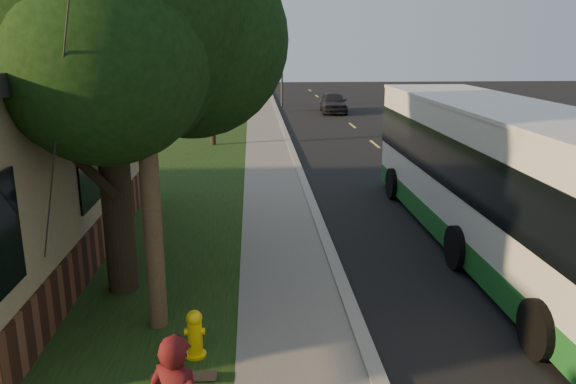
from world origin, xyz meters
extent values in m
plane|color=black|center=(0.00, 0.00, 0.00)|extent=(120.00, 120.00, 0.00)
cube|color=black|center=(4.00, 10.00, 0.01)|extent=(8.00, 80.00, 0.01)
cube|color=gray|center=(0.00, 10.00, 0.06)|extent=(0.25, 80.00, 0.12)
cube|color=slate|center=(-1.00, 10.00, 0.04)|extent=(2.00, 80.00, 0.08)
cube|color=black|center=(-4.50, 10.00, 0.04)|extent=(5.00, 80.00, 0.07)
cylinder|color=yellow|center=(-2.60, 0.00, 0.35)|extent=(0.22, 0.22, 0.55)
sphere|color=yellow|center=(-2.60, 0.00, 0.69)|extent=(0.24, 0.24, 0.24)
cylinder|color=yellow|center=(-2.60, 0.00, 0.47)|extent=(0.30, 0.10, 0.10)
cylinder|color=yellow|center=(-2.60, 0.00, 0.47)|extent=(0.10, 0.18, 0.10)
cylinder|color=yellow|center=(-2.60, 0.00, 0.09)|extent=(0.32, 0.32, 0.04)
cylinder|color=#473321|center=(-3.30, 1.00, 4.57)|extent=(0.30, 0.30, 9.00)
cylinder|color=#2D2D30|center=(-4.20, -0.10, 3.80)|extent=(2.52, 3.21, 7.60)
cylinder|color=black|center=(-4.20, 2.50, 2.07)|extent=(0.56, 0.56, 4.00)
sphere|color=black|center=(-4.20, 2.50, 5.27)|extent=(5.20, 5.20, 5.20)
sphere|color=black|center=(-2.80, 3.10, 4.67)|extent=(3.60, 3.60, 3.60)
sphere|color=black|center=(-5.40, 2.10, 4.97)|extent=(3.80, 3.80, 3.80)
sphere|color=black|center=(-3.90, 1.20, 4.37)|extent=(3.20, 3.20, 3.20)
cylinder|color=black|center=(-3.50, 18.00, 1.72)|extent=(0.24, 0.24, 3.30)
cylinder|color=black|center=(-3.50, 18.00, 3.37)|extent=(1.38, 0.57, 2.01)
cylinder|color=black|center=(-3.50, 18.00, 3.37)|extent=(0.74, 1.21, 1.58)
cylinder|color=black|center=(-3.50, 18.00, 3.37)|extent=(0.65, 1.05, 1.95)
cylinder|color=black|center=(-3.50, 18.00, 3.37)|extent=(1.28, 0.53, 1.33)
cylinder|color=black|center=(-3.50, 18.00, 3.37)|extent=(0.75, 1.21, 1.70)
cylinder|color=black|center=(-3.00, 30.00, 1.58)|extent=(0.24, 0.24, 3.03)
cylinder|color=black|center=(-3.00, 30.00, 3.10)|extent=(1.38, 0.57, 2.01)
cylinder|color=black|center=(-3.00, 30.00, 3.10)|extent=(0.74, 1.21, 1.58)
cylinder|color=black|center=(-3.00, 30.00, 3.10)|extent=(0.65, 1.05, 1.95)
cylinder|color=black|center=(-3.00, 30.00, 3.10)|extent=(1.28, 0.53, 1.33)
cylinder|color=black|center=(-3.00, 30.00, 3.10)|extent=(0.75, 1.21, 1.70)
cylinder|color=#2D2D30|center=(0.50, 34.00, 2.75)|extent=(0.16, 0.16, 5.50)
imported|color=black|center=(0.50, 34.00, 4.50)|extent=(0.18, 0.22, 1.10)
cube|color=silver|center=(3.82, 4.21, 1.88)|extent=(2.54, 12.19, 2.74)
cube|color=#1B6025|center=(3.82, 4.21, 0.46)|extent=(2.56, 12.21, 0.56)
cube|color=black|center=(3.82, 4.21, 2.08)|extent=(2.58, 12.23, 1.12)
cube|color=silver|center=(3.82, 4.21, 3.27)|extent=(2.59, 12.24, 0.08)
cylinder|color=black|center=(2.55, -0.26, 0.47)|extent=(0.28, 0.93, 0.93)
cylinder|color=black|center=(2.55, 3.19, 0.47)|extent=(0.28, 0.93, 0.93)
cylinder|color=black|center=(5.09, 3.19, 0.47)|extent=(0.28, 0.93, 0.93)
cylinder|color=black|center=(2.55, 8.68, 0.47)|extent=(0.28, 0.93, 0.93)
cylinder|color=black|center=(5.09, 8.68, 0.47)|extent=(0.28, 0.93, 0.93)
cube|color=black|center=(-2.70, -0.65, 0.14)|extent=(0.92, 0.26, 0.02)
cylinder|color=silver|center=(-2.38, -0.66, 0.10)|extent=(0.06, 0.21, 0.06)
cylinder|color=silver|center=(-3.02, -0.64, 0.10)|extent=(0.06, 0.21, 0.06)
imported|color=black|center=(3.75, 30.06, 0.70)|extent=(1.88, 4.21, 1.40)
camera|label=1|loc=(-1.69, -7.58, 4.63)|focal=35.00mm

